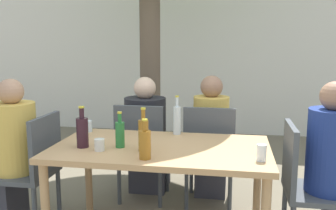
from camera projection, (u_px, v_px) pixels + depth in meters
The scene contains 17 objects.
cafe_building_wall at pixel (202, 47), 5.99m from camera, with size 10.00×0.08×2.80m.
dining_table_front at pixel (161, 156), 2.70m from camera, with size 1.55×0.88×0.74m.
patio_chair_0 at pixel (33, 166), 2.89m from camera, with size 0.44×0.44×0.93m.
patio_chair_1 at pixel (306, 182), 2.55m from camera, with size 0.44×0.44×0.93m.
patio_chair_2 at pixel (142, 146), 3.43m from camera, with size 0.44×0.44×0.93m.
patio_chair_3 at pixel (209, 150), 3.32m from camera, with size 0.44×0.44×0.93m.
person_seated_0 at pixel (5, 163), 2.93m from camera, with size 0.57×0.34×1.20m.
person_seated_2 at pixel (148, 141), 3.66m from camera, with size 0.39×0.60×1.16m.
person_seated_3 at pixel (211, 143), 3.56m from camera, with size 0.32×0.56×1.18m.
green_bottle_0 at pixel (120, 134), 2.64m from camera, with size 0.07×0.07×0.26m.
amber_bottle_1 at pixel (145, 144), 2.38m from camera, with size 0.08×0.08×0.26m.
wine_bottle_2 at pixel (82, 131), 2.64m from camera, with size 0.08×0.08×0.30m.
water_bottle_3 at pixel (177, 119), 3.02m from camera, with size 0.06×0.06×0.32m.
amber_bottle_4 at pixel (143, 134), 2.55m from camera, with size 0.07×0.07×0.30m.
drinking_glass_0 at pixel (261, 153), 2.35m from camera, with size 0.06×0.06×0.11m.
drinking_glass_1 at pixel (100, 145), 2.57m from camera, with size 0.07×0.07×0.08m.
drinking_glass_2 at pixel (87, 126), 3.11m from camera, with size 0.08×0.08×0.09m.
Camera 1 is at (0.50, -2.55, 1.48)m, focal length 40.00 mm.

